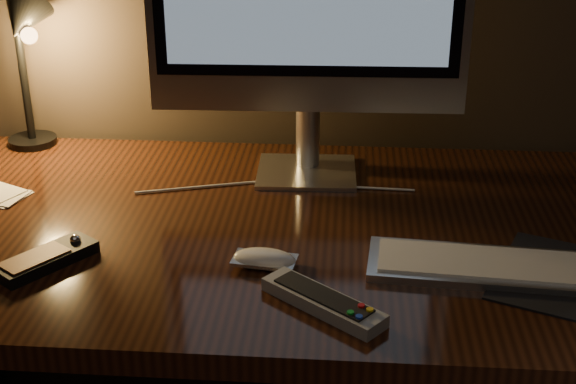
# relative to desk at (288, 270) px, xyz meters

# --- Properties ---
(desk) EXTENTS (1.60, 0.75, 0.75)m
(desk) POSITION_rel_desk_xyz_m (0.00, 0.00, 0.00)
(desk) COLOR black
(desk) RESTS_ON ground
(keyboard) EXTENTS (0.45, 0.16, 0.02)m
(keyboard) POSITION_rel_desk_xyz_m (0.36, -0.21, 0.14)
(keyboard) COLOR silver
(keyboard) RESTS_ON desk
(mouse) EXTENTS (0.10, 0.06, 0.02)m
(mouse) POSITION_rel_desk_xyz_m (-0.02, -0.22, 0.14)
(mouse) COLOR white
(mouse) RESTS_ON desk
(media_remote) EXTENTS (0.14, 0.16, 0.03)m
(media_remote) POSITION_rel_desk_xyz_m (-0.35, -0.24, 0.14)
(media_remote) COLOR black
(media_remote) RESTS_ON desk
(tv_remote) EXTENTS (0.18, 0.16, 0.02)m
(tv_remote) POSITION_rel_desk_xyz_m (0.07, -0.33, 0.14)
(tv_remote) COLOR #999C9F
(tv_remote) RESTS_ON desk
(desk_lamp) EXTENTS (0.15, 0.17, 0.34)m
(desk_lamp) POSITION_rel_desk_xyz_m (-0.54, 0.23, 0.36)
(desk_lamp) COLOR black
(desk_lamp) RESTS_ON desk
(cable) EXTENTS (0.50, 0.05, 0.00)m
(cable) POSITION_rel_desk_xyz_m (-0.03, 0.07, 0.13)
(cable) COLOR white
(cable) RESTS_ON desk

